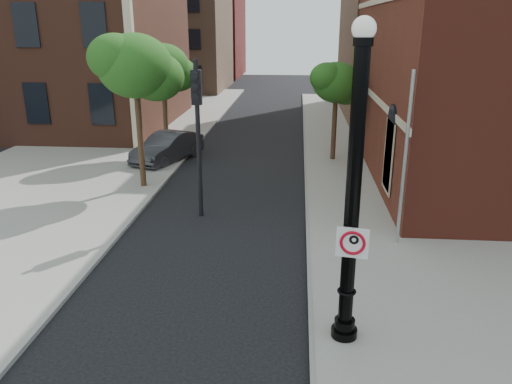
# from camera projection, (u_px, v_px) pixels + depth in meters

# --- Properties ---
(ground) EXTENTS (120.00, 120.00, 0.00)m
(ground) POSITION_uv_depth(u_px,v_px,m) (215.00, 349.00, 10.60)
(ground) COLOR black
(ground) RESTS_ON ground
(sidewalk_right) EXTENTS (8.00, 60.00, 0.12)m
(sidewalk_right) POSITION_uv_depth(u_px,v_px,m) (407.00, 199.00, 19.53)
(sidewalk_right) COLOR gray
(sidewalk_right) RESTS_ON ground
(sidewalk_left) EXTENTS (10.00, 50.00, 0.12)m
(sidewalk_left) POSITION_uv_depth(u_px,v_px,m) (109.00, 145.00, 28.29)
(sidewalk_left) COLOR gray
(sidewalk_left) RESTS_ON ground
(curb_edge) EXTENTS (0.10, 60.00, 0.14)m
(curb_edge) POSITION_uv_depth(u_px,v_px,m) (306.00, 196.00, 19.85)
(curb_edge) COLOR gray
(curb_edge) RESTS_ON ground
(bg_building_tan_a) EXTENTS (12.00, 12.00, 12.00)m
(bg_building_tan_a) POSITION_uv_depth(u_px,v_px,m) (167.00, 29.00, 51.16)
(bg_building_tan_a) COLOR brown
(bg_building_tan_a) RESTS_ON ground
(bg_building_red) EXTENTS (12.00, 12.00, 10.00)m
(bg_building_red) POSITION_uv_depth(u_px,v_px,m) (195.00, 36.00, 64.70)
(bg_building_red) COLOR maroon
(bg_building_red) RESTS_ON ground
(bg_building_tan_b) EXTENTS (22.00, 14.00, 14.00)m
(bg_building_tan_b) POSITION_uv_depth(u_px,v_px,m) (504.00, 17.00, 35.39)
(bg_building_tan_b) COLOR brown
(bg_building_tan_b) RESTS_ON ground
(lamppost) EXTENTS (0.57, 0.57, 6.71)m
(lamppost) POSITION_uv_depth(u_px,v_px,m) (352.00, 208.00, 9.91)
(lamppost) COLOR black
(lamppost) RESTS_ON ground
(no_parking_sign) EXTENTS (0.65, 0.15, 0.65)m
(no_parking_sign) POSITION_uv_depth(u_px,v_px,m) (353.00, 242.00, 9.97)
(no_parking_sign) COLOR white
(no_parking_sign) RESTS_ON ground
(parked_car) EXTENTS (3.00, 4.68, 1.46)m
(parked_car) POSITION_uv_depth(u_px,v_px,m) (168.00, 147.00, 24.82)
(parked_car) COLOR #2F2F34
(parked_car) RESTS_ON ground
(traffic_signal_left) EXTENTS (0.37, 0.46, 5.47)m
(traffic_signal_left) POSITION_uv_depth(u_px,v_px,m) (197.00, 114.00, 16.80)
(traffic_signal_left) COLOR black
(traffic_signal_left) RESTS_ON ground
(traffic_signal_right) EXTENTS (0.36, 0.40, 4.49)m
(traffic_signal_right) POSITION_uv_depth(u_px,v_px,m) (355.00, 147.00, 15.13)
(traffic_signal_right) COLOR black
(traffic_signal_right) RESTS_ON ground
(utility_pole) EXTENTS (0.11, 0.11, 5.37)m
(utility_pole) POSITION_uv_depth(u_px,v_px,m) (405.00, 163.00, 14.65)
(utility_pole) COLOR #999999
(utility_pole) RESTS_ON ground
(street_tree_a) EXTENTS (3.47, 3.14, 6.26)m
(street_tree_a) POSITION_uv_depth(u_px,v_px,m) (136.00, 67.00, 19.45)
(street_tree_a) COLOR #321E14
(street_tree_a) RESTS_ON ground
(street_tree_b) EXTENTS (3.15, 2.85, 5.67)m
(street_tree_b) POSITION_uv_depth(u_px,v_px,m) (163.00, 68.00, 24.94)
(street_tree_b) COLOR #321E14
(street_tree_b) RESTS_ON ground
(street_tree_c) EXTENTS (2.70, 2.44, 4.86)m
(street_tree_c) POSITION_uv_depth(u_px,v_px,m) (337.00, 84.00, 23.94)
(street_tree_c) COLOR #321E14
(street_tree_c) RESTS_ON ground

